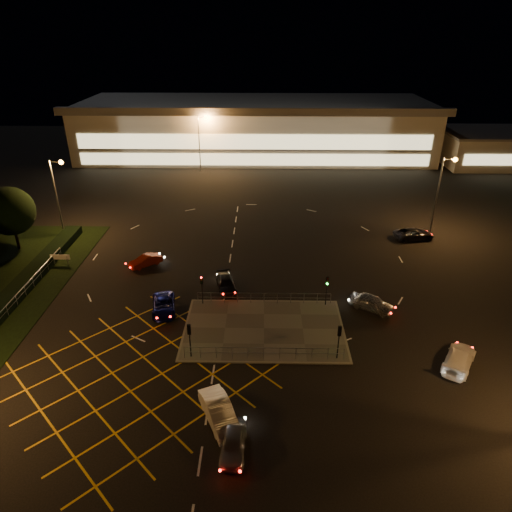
{
  "coord_description": "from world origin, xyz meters",
  "views": [
    {
      "loc": [
        1.87,
        -35.67,
        24.51
      ],
      "look_at": [
        1.1,
        8.67,
        2.0
      ],
      "focal_mm": 32.0,
      "sensor_mm": 36.0,
      "label": 1
    }
  ],
  "objects_px": {
    "signal_nw": "(202,284)",
    "car_queue_white": "(219,412)",
    "car_circ_red": "(145,261)",
    "signal_se": "(339,336)",
    "signal_ne": "(327,285)",
    "car_approach_white": "(459,359)",
    "signal_sw": "(189,334)",
    "car_far_dkgrey": "(226,284)",
    "car_near_silver": "(233,443)",
    "car_east_grey": "(414,234)",
    "car_left_blue": "(164,305)",
    "car_right_silver": "(372,303)"
  },
  "relations": [
    {
      "from": "signal_nw",
      "to": "car_queue_white",
      "type": "bearing_deg",
      "value": -78.64
    },
    {
      "from": "car_circ_red",
      "to": "signal_se",
      "type": "bearing_deg",
      "value": 11.25
    },
    {
      "from": "signal_ne",
      "to": "car_circ_red",
      "type": "xyz_separation_m",
      "value": [
        -19.5,
        7.98,
        -1.75
      ]
    },
    {
      "from": "signal_se",
      "to": "car_approach_white",
      "type": "distance_m",
      "value": 9.78
    },
    {
      "from": "signal_sw",
      "to": "car_far_dkgrey",
      "type": "bearing_deg",
      "value": -100.58
    },
    {
      "from": "car_near_silver",
      "to": "car_circ_red",
      "type": "relative_size",
      "value": 1.06
    },
    {
      "from": "signal_sw",
      "to": "car_circ_red",
      "type": "relative_size",
      "value": 0.85
    },
    {
      "from": "car_near_silver",
      "to": "car_east_grey",
      "type": "height_order",
      "value": "car_east_grey"
    },
    {
      "from": "signal_nw",
      "to": "car_east_grey",
      "type": "bearing_deg",
      "value": 32.24
    },
    {
      "from": "signal_se",
      "to": "car_circ_red",
      "type": "distance_m",
      "value": 25.26
    },
    {
      "from": "car_near_silver",
      "to": "car_far_dkgrey",
      "type": "distance_m",
      "value": 20.23
    },
    {
      "from": "signal_nw",
      "to": "car_left_blue",
      "type": "xyz_separation_m",
      "value": [
        -3.58,
        -1.22,
        -1.72
      ]
    },
    {
      "from": "car_near_silver",
      "to": "car_left_blue",
      "type": "xyz_separation_m",
      "value": [
        -7.64,
        15.9,
        -0.03
      ]
    },
    {
      "from": "car_far_dkgrey",
      "to": "car_circ_red",
      "type": "height_order",
      "value": "car_far_dkgrey"
    },
    {
      "from": "signal_ne",
      "to": "car_queue_white",
      "type": "bearing_deg",
      "value": -121.69
    },
    {
      "from": "signal_se",
      "to": "signal_ne",
      "type": "xyz_separation_m",
      "value": [
        0.0,
        7.99,
        0.0
      ]
    },
    {
      "from": "signal_se",
      "to": "car_circ_red",
      "type": "bearing_deg",
      "value": -39.32
    },
    {
      "from": "car_far_dkgrey",
      "to": "car_east_grey",
      "type": "relative_size",
      "value": 0.85
    },
    {
      "from": "car_left_blue",
      "to": "car_far_dkgrey",
      "type": "bearing_deg",
      "value": 25.57
    },
    {
      "from": "car_left_blue",
      "to": "car_right_silver",
      "type": "relative_size",
      "value": 1.06
    },
    {
      "from": "car_near_silver",
      "to": "car_circ_red",
      "type": "bearing_deg",
      "value": 116.53
    },
    {
      "from": "car_far_dkgrey",
      "to": "car_queue_white",
      "type": "bearing_deg",
      "value": -100.25
    },
    {
      "from": "car_queue_white",
      "to": "car_left_blue",
      "type": "bearing_deg",
      "value": 91.0
    },
    {
      "from": "signal_nw",
      "to": "car_approach_white",
      "type": "bearing_deg",
      "value": -21.82
    },
    {
      "from": "signal_se",
      "to": "car_east_grey",
      "type": "height_order",
      "value": "signal_se"
    },
    {
      "from": "car_queue_white",
      "to": "car_circ_red",
      "type": "height_order",
      "value": "car_queue_white"
    },
    {
      "from": "signal_nw",
      "to": "car_left_blue",
      "type": "relative_size",
      "value": 0.68
    },
    {
      "from": "car_queue_white",
      "to": "car_right_silver",
      "type": "height_order",
      "value": "car_queue_white"
    },
    {
      "from": "signal_ne",
      "to": "car_circ_red",
      "type": "height_order",
      "value": "signal_ne"
    },
    {
      "from": "car_near_silver",
      "to": "car_approach_white",
      "type": "distance_m",
      "value": 19.49
    },
    {
      "from": "signal_se",
      "to": "car_approach_white",
      "type": "xyz_separation_m",
      "value": [
        9.61,
        -0.67,
        -1.66
      ]
    },
    {
      "from": "signal_se",
      "to": "car_far_dkgrey",
      "type": "xyz_separation_m",
      "value": [
        -9.95,
        10.99,
        -1.75
      ]
    },
    {
      "from": "car_far_dkgrey",
      "to": "signal_ne",
      "type": "bearing_deg",
      "value": -29.96
    },
    {
      "from": "car_left_blue",
      "to": "car_right_silver",
      "type": "distance_m",
      "value": 19.94
    },
    {
      "from": "signal_se",
      "to": "car_right_silver",
      "type": "distance_m",
      "value": 8.73
    },
    {
      "from": "car_queue_white",
      "to": "car_approach_white",
      "type": "height_order",
      "value": "car_queue_white"
    },
    {
      "from": "signal_se",
      "to": "car_east_grey",
      "type": "distance_m",
      "value": 27.26
    },
    {
      "from": "signal_ne",
      "to": "car_east_grey",
      "type": "height_order",
      "value": "signal_ne"
    },
    {
      "from": "signal_sw",
      "to": "car_queue_white",
      "type": "xyz_separation_m",
      "value": [
        2.95,
        -6.68,
        -1.59
      ]
    },
    {
      "from": "signal_ne",
      "to": "car_far_dkgrey",
      "type": "distance_m",
      "value": 10.54
    },
    {
      "from": "car_left_blue",
      "to": "signal_sw",
      "type": "bearing_deg",
      "value": -73.43
    },
    {
      "from": "signal_sw",
      "to": "car_far_dkgrey",
      "type": "relative_size",
      "value": 0.74
    },
    {
      "from": "car_approach_white",
      "to": "car_left_blue",
      "type": "bearing_deg",
      "value": 16.21
    },
    {
      "from": "signal_sw",
      "to": "car_right_silver",
      "type": "relative_size",
      "value": 0.72
    },
    {
      "from": "car_east_grey",
      "to": "car_approach_white",
      "type": "xyz_separation_m",
      "value": [
        -3.51,
        -24.5,
        0.01
      ]
    },
    {
      "from": "car_circ_red",
      "to": "car_left_blue",
      "type": "bearing_deg",
      "value": -16.39
    },
    {
      "from": "car_far_dkgrey",
      "to": "car_approach_white",
      "type": "height_order",
      "value": "car_approach_white"
    },
    {
      "from": "signal_nw",
      "to": "car_far_dkgrey",
      "type": "distance_m",
      "value": 4.04
    },
    {
      "from": "car_right_silver",
      "to": "signal_sw",
      "type": "bearing_deg",
      "value": 148.12
    },
    {
      "from": "car_queue_white",
      "to": "car_east_grey",
      "type": "xyz_separation_m",
      "value": [
        22.18,
        30.51,
        -0.08
      ]
    }
  ]
}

